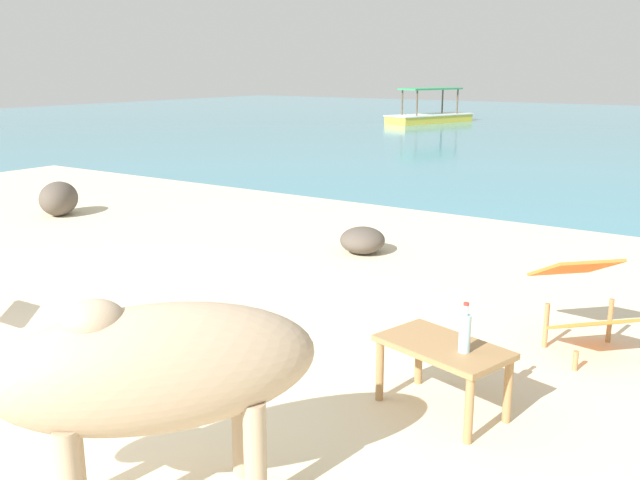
% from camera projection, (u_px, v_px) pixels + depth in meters
% --- Properties ---
extents(cow, '(1.45, 1.68, 1.05)m').
position_uv_depth(cow, '(146.00, 371.00, 3.12)').
color(cow, tan).
rests_on(cow, sand_beach).
extents(low_bench_table, '(0.85, 0.62, 0.43)m').
position_uv_depth(low_bench_table, '(443.00, 355.00, 4.13)').
color(low_bench_table, '#A37A4C').
rests_on(low_bench_table, sand_beach).
extents(bottle, '(0.07, 0.07, 0.30)m').
position_uv_depth(bottle, '(465.00, 332.00, 3.97)').
color(bottle, '#A3C6D1').
rests_on(bottle, low_bench_table).
extents(deck_chair_near, '(0.92, 0.92, 0.68)m').
position_uv_depth(deck_chair_near, '(585.00, 298.00, 5.07)').
color(deck_chair_near, '#A37A4C').
rests_on(deck_chair_near, sand_beach).
extents(shore_rock_large, '(0.79, 0.84, 0.47)m').
position_uv_depth(shore_rock_large, '(59.00, 199.00, 9.72)').
color(shore_rock_large, brown).
rests_on(shore_rock_large, sand_beach).
extents(shore_rock_medium, '(0.70, 0.72, 0.29)m').
position_uv_depth(shore_rock_medium, '(362.00, 240.00, 7.76)').
color(shore_rock_medium, brown).
rests_on(shore_rock_medium, sand_beach).
extents(boat_yellow, '(2.27, 3.85, 1.29)m').
position_uv_depth(boat_yellow, '(430.00, 115.00, 26.43)').
color(boat_yellow, gold).
rests_on(boat_yellow, water_surface).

